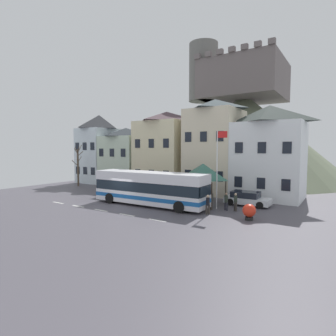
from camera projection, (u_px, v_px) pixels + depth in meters
name	position (u px, v px, depth m)	size (l,w,h in m)	color
ground_plane	(117.00, 206.00, 25.34)	(40.00, 60.00, 0.07)	#4E4A53
townhouse_00	(100.00, 149.00, 43.17)	(5.04, 5.95, 10.54)	silver
townhouse_01	(126.00, 156.00, 40.13)	(6.23, 5.80, 8.32)	beige
townhouse_02	(167.00, 150.00, 36.82)	(6.58, 6.91, 10.22)	beige
townhouse_03	(215.00, 147.00, 32.58)	(5.73, 6.15, 11.13)	beige
townhouse_04	(269.00, 152.00, 29.00)	(6.86, 5.70, 9.86)	white
hilltop_castle	(243.00, 133.00, 47.70)	(33.81, 33.81, 23.47)	#656E56
transit_bus	(150.00, 189.00, 25.60)	(11.47, 3.02, 3.15)	white
bus_shelter	(203.00, 172.00, 26.00)	(3.60, 3.60, 3.91)	#473D33
parked_car_00	(247.00, 199.00, 25.70)	(4.13, 1.98, 1.31)	silver
parked_car_01	(116.00, 185.00, 35.37)	(4.79, 2.47, 1.28)	maroon
pedestrian_00	(208.00, 204.00, 22.17)	(0.33, 0.31, 1.61)	#38332D
pedestrian_01	(211.00, 198.00, 24.19)	(0.36, 0.36, 1.57)	#2D2D38
pedestrian_02	(226.00, 201.00, 23.59)	(0.34, 0.31, 1.53)	#2D2D38
pedestrian_03	(236.00, 201.00, 23.26)	(0.30, 0.29, 1.56)	#38332D
public_bench	(203.00, 196.00, 28.34)	(1.41, 0.48, 0.87)	#473828
flagpole	(218.00, 164.00, 23.94)	(0.95, 0.10, 6.90)	silver
harbour_buoy	(249.00, 211.00, 20.37)	(0.98, 0.98, 1.23)	black
bare_tree_00	(78.00, 166.00, 38.56)	(1.43, 1.71, 5.83)	brown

